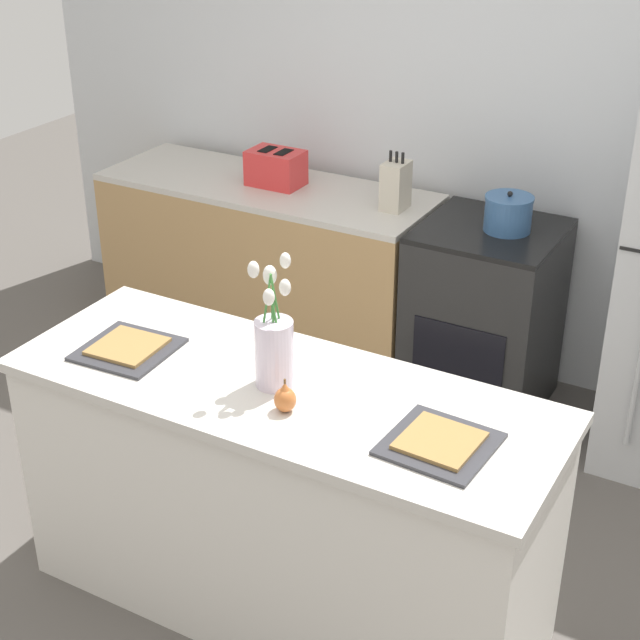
{
  "coord_description": "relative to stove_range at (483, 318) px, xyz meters",
  "views": [
    {
      "loc": [
        1.4,
        -2.23,
        2.5
      ],
      "look_at": [
        0.0,
        0.25,
        1.02
      ],
      "focal_mm": 55.0,
      "sensor_mm": 36.0,
      "label": 1
    }
  ],
  "objects": [
    {
      "name": "ground_plane",
      "position": [
        -0.1,
        -1.6,
        -0.44
      ],
      "size": [
        10.0,
        10.0,
        0.0
      ],
      "primitive_type": "plane",
      "color": "#59544F"
    },
    {
      "name": "back_wall",
      "position": [
        -0.1,
        0.4,
        0.91
      ],
      "size": [
        5.2,
        0.08,
        2.7
      ],
      "color": "silver",
      "rests_on": "ground_plane"
    },
    {
      "name": "kitchen_island",
      "position": [
        -0.1,
        -1.6,
        0.01
      ],
      "size": [
        1.8,
        0.66,
        0.9
      ],
      "color": "silver",
      "rests_on": "ground_plane"
    },
    {
      "name": "back_counter",
      "position": [
        -1.16,
        0.0,
        0.0
      ],
      "size": [
        1.68,
        0.6,
        0.88
      ],
      "color": "tan",
      "rests_on": "ground_plane"
    },
    {
      "name": "stove_range",
      "position": [
        0.0,
        0.0,
        0.0
      ],
      "size": [
        0.6,
        0.61,
        0.88
      ],
      "color": "black",
      "rests_on": "ground_plane"
    },
    {
      "name": "flower_vase",
      "position": [
        -0.12,
        -1.6,
        0.59
      ],
      "size": [
        0.12,
        0.14,
        0.43
      ],
      "color": "silver",
      "rests_on": "kitchen_island"
    },
    {
      "name": "pear_figurine",
      "position": [
        -0.01,
        -1.72,
        0.5
      ],
      "size": [
        0.07,
        0.07,
        0.11
      ],
      "color": "#C66B33",
      "rests_on": "kitchen_island"
    },
    {
      "name": "plate_setting_left",
      "position": [
        -0.66,
        -1.66,
        0.47
      ],
      "size": [
        0.31,
        0.31,
        0.02
      ],
      "color": "#333338",
      "rests_on": "kitchen_island"
    },
    {
      "name": "plate_setting_right",
      "position": [
        0.46,
        -1.66,
        0.47
      ],
      "size": [
        0.31,
        0.31,
        0.02
      ],
      "color": "#333338",
      "rests_on": "kitchen_island"
    },
    {
      "name": "toaster",
      "position": [
        -1.11,
        0.02,
        0.53
      ],
      "size": [
        0.28,
        0.18,
        0.17
      ],
      "color": "red",
      "rests_on": "back_counter"
    },
    {
      "name": "cooking_pot",
      "position": [
        0.07,
        0.01,
        0.52
      ],
      "size": [
        0.21,
        0.21,
        0.18
      ],
      "color": "#386093",
      "rests_on": "stove_range"
    },
    {
      "name": "knife_block",
      "position": [
        -0.47,
        0.01,
        0.55
      ],
      "size": [
        0.1,
        0.14,
        0.27
      ],
      "color": "beige",
      "rests_on": "back_counter"
    }
  ]
}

